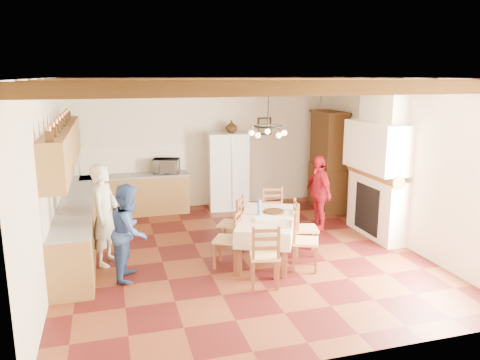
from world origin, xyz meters
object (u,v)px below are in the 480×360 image
chair_right_near (305,240)px  chair_end_far (274,213)px  refrigerator (228,171)px  person_woman_red (318,192)px  person_man (105,215)px  chair_left_near (227,238)px  chair_left_far (231,223)px  dining_table (267,221)px  microwave (166,166)px  hutch (328,161)px  chair_right_far (306,227)px  person_woman_blue (130,231)px  chair_end_near (265,254)px

chair_right_near → chair_end_far: bearing=24.7°
refrigerator → person_woman_red: (1.35, -1.98, -0.13)m
refrigerator → person_man: refrigerator is taller
chair_left_near → person_man: bearing=-79.8°
chair_left_far → person_man: 2.17m
dining_table → microwave: 3.52m
hutch → microwave: (-3.61, 0.72, -0.07)m
chair_right_far → chair_end_far: same height
dining_table → person_woman_blue: size_ratio=1.28×
chair_left_far → dining_table: bearing=69.0°
refrigerator → chair_end_near: refrigerator is taller
refrigerator → hutch: size_ratio=0.78×
chair_end_near → chair_end_far: bearing=-100.2°
hutch → chair_end_far: size_ratio=2.35×
hutch → microwave: size_ratio=3.88×
person_woman_blue → microwave: (1.00, 3.40, 0.32)m
dining_table → hutch: bearing=47.2°
dining_table → chair_right_far: 0.74m
chair_left_far → chair_end_near: bearing=35.3°
refrigerator → chair_end_far: size_ratio=1.84×
chair_left_near → microwave: 3.50m
hutch → chair_right_far: 3.09m
dining_table → chair_left_near: size_ratio=1.97×
refrigerator → person_man: (-2.76, -2.69, -0.05)m
chair_end_near → person_woman_blue: (-1.88, 0.84, 0.26)m
chair_left_near → chair_right_near: bearing=99.7°
chair_right_near → microwave: bearing=49.5°
chair_right_near → chair_right_far: bearing=1.6°
hutch → chair_end_far: (-1.88, -1.58, -0.65)m
chair_left_near → chair_end_near: bearing=52.7°
person_man → person_woman_blue: person_man is taller
hutch → chair_left_far: (-2.82, -1.94, -0.65)m
chair_right_far → person_man: size_ratio=0.57×
person_man → person_woman_blue: bearing=-127.6°
chair_end_near → microwave: size_ratio=1.65×
chair_left_near → chair_end_far: same height
chair_right_near → person_woman_red: (1.06, 1.79, 0.27)m
dining_table → chair_end_far: 1.09m
chair_left_far → person_woman_red: person_woman_red is taller
chair_end_far → microwave: size_ratio=1.65×
chair_left_far → microwave: bearing=-131.6°
hutch → dining_table: bearing=-127.4°
refrigerator → person_woman_red: refrigerator is taller
person_man → chair_left_near: bearing=-85.3°
hutch → chair_left_far: hutch is taller
hutch → chair_right_far: bearing=-117.5°
chair_left_near → chair_right_near: size_ratio=1.00×
refrigerator → chair_right_near: (0.29, -3.77, -0.40)m
person_woman_blue → microwave: person_woman_blue is taller
refrigerator → chair_left_near: refrigerator is taller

